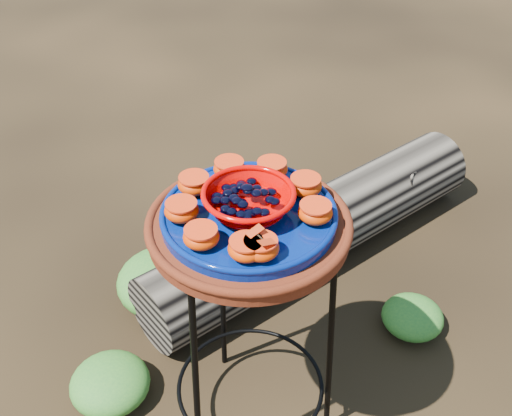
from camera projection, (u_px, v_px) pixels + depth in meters
name	position (u px, v px, depth m)	size (l,w,h in m)	color
plant_stand	(250.00, 337.00, 1.66)	(0.44, 0.44, 0.70)	black
terracotta_saucer	(249.00, 227.00, 1.43)	(0.45, 0.45, 0.04)	#49170A
cobalt_plate	(249.00, 216.00, 1.41)	(0.39, 0.39, 0.03)	#00145A
red_bowl	(249.00, 202.00, 1.39)	(0.19, 0.19, 0.05)	#D50200
glass_gems	(249.00, 187.00, 1.36)	(0.15, 0.15, 0.03)	black
orange_half_0	(261.00, 248.00, 1.28)	(0.08, 0.08, 0.04)	red
orange_half_1	(315.00, 212.00, 1.37)	(0.08, 0.08, 0.04)	red
orange_half_2	(305.00, 186.00, 1.45)	(0.08, 0.08, 0.04)	red
orange_half_3	(272.00, 169.00, 1.50)	(0.08, 0.08, 0.04)	red
orange_half_4	(229.00, 169.00, 1.50)	(0.08, 0.08, 0.04)	red
orange_half_5	(194.00, 184.00, 1.45)	(0.08, 0.08, 0.04)	red
orange_half_6	(182.00, 211.00, 1.37)	(0.08, 0.08, 0.04)	red
orange_half_7	(201.00, 237.00, 1.30)	(0.08, 0.08, 0.04)	red
orange_half_8	(246.00, 249.00, 1.28)	(0.08, 0.08, 0.04)	red
butterfly	(261.00, 237.00, 1.26)	(0.07, 0.05, 0.01)	red
driftwood_log	(316.00, 228.00, 2.35)	(1.41, 0.37, 0.26)	black
foliage_left	(110.00, 383.00, 1.89)	(0.24, 0.24, 0.12)	#286723
foliage_right	(413.00, 316.00, 2.12)	(0.20, 0.20, 0.10)	#286723
foliage_back	(165.00, 280.00, 2.20)	(0.33, 0.33, 0.17)	#286723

